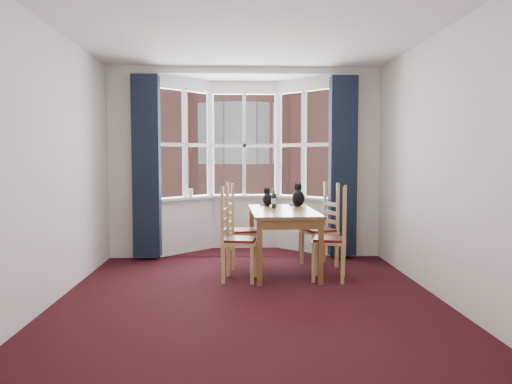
{
  "coord_description": "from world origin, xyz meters",
  "views": [
    {
      "loc": [
        -0.14,
        -5.14,
        1.48
      ],
      "look_at": [
        0.11,
        1.05,
        1.05
      ],
      "focal_mm": 35.0,
      "sensor_mm": 36.0,
      "label": 1
    }
  ],
  "objects": [
    {
      "name": "candle_tall",
      "position": [
        -0.84,
        2.6,
        0.93
      ],
      "size": [
        0.06,
        0.06,
        0.13
      ],
      "primitive_type": "cylinder",
      "color": "white",
      "rests_on": "bay_window"
    },
    {
      "name": "wall_left",
      "position": [
        -2.0,
        0.0,
        1.4
      ],
      "size": [
        0.0,
        4.5,
        4.5
      ],
      "primitive_type": "plane",
      "rotation": [
        1.57,
        0.0,
        1.57
      ],
      "color": "silver",
      "rests_on": "floor"
    },
    {
      "name": "curtain_right",
      "position": [
        1.42,
        2.07,
        1.35
      ],
      "size": [
        0.38,
        0.22,
        2.6
      ],
      "primitive_type": "cube",
      "color": "black",
      "rests_on": "floor"
    },
    {
      "name": "chair_left_near",
      "position": [
        -0.19,
        0.81,
        0.47
      ],
      "size": [
        0.46,
        0.47,
        0.92
      ],
      "color": "tan",
      "rests_on": "floor"
    },
    {
      "name": "cat_right",
      "position": [
        0.73,
        1.75,
        0.93
      ],
      "size": [
        0.19,
        0.26,
        0.34
      ],
      "color": "black",
      "rests_on": "dining_table"
    },
    {
      "name": "bay_window",
      "position": [
        0.0,
        2.75,
        1.4
      ],
      "size": [
        2.76,
        0.94,
        2.8
      ],
      "color": "white",
      "rests_on": "floor"
    },
    {
      "name": "street",
      "position": [
        0.0,
        32.25,
        -6.0
      ],
      "size": [
        80.0,
        80.0,
        0.0
      ],
      "primitive_type": "plane",
      "color": "#333335",
      "rests_on": "ground"
    },
    {
      "name": "wall_back_pier_right",
      "position": [
        1.65,
        2.25,
        1.4
      ],
      "size": [
        0.7,
        0.12,
        2.8
      ],
      "primitive_type": "cube",
      "color": "silver",
      "rests_on": "floor"
    },
    {
      "name": "wall_near",
      "position": [
        0.0,
        -2.25,
        1.4
      ],
      "size": [
        4.0,
        0.0,
        4.0
      ],
      "primitive_type": "plane",
      "rotation": [
        -1.57,
        0.0,
        0.0
      ],
      "color": "silver",
      "rests_on": "floor"
    },
    {
      "name": "floor",
      "position": [
        0.0,
        0.0,
        0.0
      ],
      "size": [
        4.5,
        4.5,
        0.0
      ],
      "primitive_type": "plane",
      "color": "black",
      "rests_on": "ground"
    },
    {
      "name": "curtain_left",
      "position": [
        -1.42,
        2.07,
        1.35
      ],
      "size": [
        0.38,
        0.22,
        2.6
      ],
      "primitive_type": "cube",
      "color": "black",
      "rests_on": "floor"
    },
    {
      "name": "chair_right_near",
      "position": [
        1.08,
        0.76,
        0.47
      ],
      "size": [
        0.49,
        0.51,
        0.92
      ],
      "color": "tan",
      "rests_on": "floor"
    },
    {
      "name": "dining_table",
      "position": [
        0.46,
        1.24,
        0.71
      ],
      "size": [
        0.86,
        1.55,
        0.8
      ],
      "color": "brown",
      "rests_on": "floor"
    },
    {
      "name": "wine_bottle",
      "position": [
        0.37,
        1.47,
        0.92
      ],
      "size": [
        0.07,
        0.07,
        0.26
      ],
      "color": "black",
      "rests_on": "dining_table"
    },
    {
      "name": "wall_back_pier_left",
      "position": [
        -1.65,
        2.25,
        1.4
      ],
      "size": [
        0.7,
        0.12,
        2.8
      ],
      "primitive_type": "cube",
      "color": "silver",
      "rests_on": "floor"
    },
    {
      "name": "tenement_building",
      "position": [
        0.0,
        14.01,
        1.6
      ],
      "size": [
        18.4,
        7.8,
        15.2
      ],
      "color": "#A86456",
      "rests_on": "street"
    },
    {
      "name": "ceiling",
      "position": [
        0.0,
        0.0,
        2.8
      ],
      "size": [
        4.5,
        4.5,
        0.0
      ],
      "primitive_type": "plane",
      "rotation": [
        3.14,
        0.0,
        0.0
      ],
      "color": "white",
      "rests_on": "floor"
    },
    {
      "name": "chair_right_far",
      "position": [
        1.08,
        1.59,
        0.47
      ],
      "size": [
        0.51,
        0.52,
        0.92
      ],
      "color": "tan",
      "rests_on": "floor"
    },
    {
      "name": "cat_left",
      "position": [
        0.31,
        1.8,
        0.91
      ],
      "size": [
        0.16,
        0.21,
        0.27
      ],
      "color": "black",
      "rests_on": "dining_table"
    },
    {
      "name": "wall_right",
      "position": [
        2.0,
        0.0,
        1.4
      ],
      "size": [
        0.0,
        4.5,
        4.5
      ],
      "primitive_type": "plane",
      "rotation": [
        1.57,
        0.0,
        -1.57
      ],
      "color": "silver",
      "rests_on": "floor"
    },
    {
      "name": "chair_left_far",
      "position": [
        -0.13,
        1.53,
        0.47
      ],
      "size": [
        0.47,
        0.49,
        0.92
      ],
      "color": "tan",
      "rests_on": "floor"
    }
  ]
}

